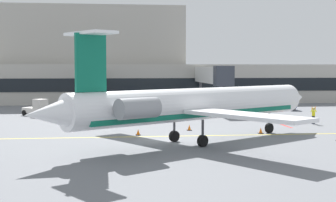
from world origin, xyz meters
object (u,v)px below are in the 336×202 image
Objects in this scene: regional_jet at (194,105)px; baggage_tug at (37,108)px; marshaller at (313,115)px; pushback_tractor at (143,110)px; belt_loader at (287,103)px.

regional_jet reaches higher than baggage_tug.
regional_jet is at bearing -142.00° from marshaller.
marshaller is (15.10, 11.80, -2.16)m from regional_jet.
pushback_tractor is at bearing 151.26° from marshaller.
baggage_tug reaches higher than pushback_tractor.
baggage_tug is 1.93× the size of marshaller.
regional_jet is 6.93× the size of baggage_tug.
pushback_tractor is 20.41m from marshaller.
regional_jet reaches higher than marshaller.
regional_jet is 19.29m from marshaller.
regional_jet is 7.72× the size of pushback_tractor.
baggage_tug is 1.11× the size of pushback_tractor.
baggage_tug reaches higher than belt_loader.
regional_jet is at bearing -122.57° from belt_loader.
belt_loader is at bearing 57.43° from regional_jet.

